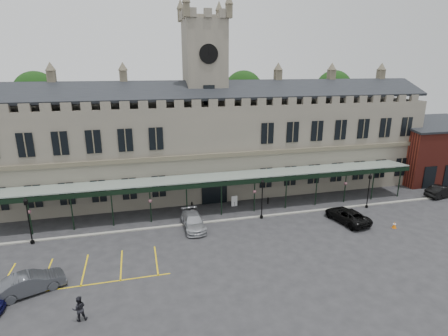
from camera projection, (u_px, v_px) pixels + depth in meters
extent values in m
plane|color=#262528|center=(239.00, 244.00, 33.87)|extent=(140.00, 140.00, 0.00)
cube|color=#656054|center=(206.00, 148.00, 47.08)|extent=(60.00, 10.00, 12.00)
cube|color=brown|center=(214.00, 156.00, 42.20)|extent=(60.00, 0.35, 0.50)
cube|color=black|center=(209.00, 90.00, 42.57)|extent=(60.00, 4.77, 2.20)
cube|color=black|center=(201.00, 88.00, 47.22)|extent=(60.00, 4.77, 2.20)
cube|color=black|center=(214.00, 189.00, 43.48)|extent=(3.20, 0.18, 3.80)
cube|color=#656054|center=(205.00, 111.00, 45.68)|extent=(5.00, 5.00, 22.00)
cylinder|color=silver|center=(209.00, 54.00, 41.33)|extent=(2.20, 0.12, 2.20)
cylinder|color=black|center=(209.00, 54.00, 41.27)|extent=(2.30, 0.04, 2.30)
cube|color=black|center=(209.00, 97.00, 42.73)|extent=(1.40, 0.12, 2.80)
cube|color=#8C9E93|center=(218.00, 177.00, 41.09)|extent=(50.00, 4.00, 0.40)
cube|color=black|center=(222.00, 184.00, 39.30)|extent=(50.00, 0.18, 0.50)
cube|color=maroon|center=(430.00, 153.00, 52.86)|extent=(12.00, 8.00, 8.00)
cube|color=black|center=(435.00, 123.00, 51.60)|extent=(12.40, 8.36, 1.47)
cube|color=gray|center=(225.00, 220.00, 38.97)|extent=(60.00, 0.40, 0.12)
cylinder|color=#332314|center=(44.00, 143.00, 50.27)|extent=(0.70, 0.70, 12.00)
sphere|color=black|center=(37.00, 93.00, 48.31)|extent=(6.00, 6.00, 6.00)
cylinder|color=#332314|center=(243.00, 133.00, 57.34)|extent=(0.70, 0.70, 12.00)
sphere|color=black|center=(243.00, 90.00, 55.38)|extent=(6.00, 6.00, 6.00)
cylinder|color=#332314|center=(330.00, 129.00, 61.11)|extent=(0.70, 0.70, 12.00)
sphere|color=black|center=(334.00, 88.00, 59.15)|extent=(6.00, 6.00, 6.00)
cylinder|color=black|center=(33.00, 242.00, 33.92)|extent=(0.37, 0.37, 0.31)
cylinder|color=black|center=(29.00, 224.00, 33.39)|extent=(0.12, 0.12, 4.12)
cube|color=black|center=(26.00, 203.00, 32.77)|extent=(0.29, 0.29, 0.41)
cone|color=black|center=(25.00, 199.00, 32.67)|extent=(0.45, 0.45, 0.31)
cylinder|color=black|center=(261.00, 217.00, 39.61)|extent=(0.36, 0.36, 0.30)
cylinder|color=black|center=(262.00, 202.00, 39.09)|extent=(0.12, 0.12, 4.01)
cube|color=black|center=(263.00, 184.00, 38.49)|extent=(0.28, 0.28, 0.40)
cone|color=black|center=(263.00, 180.00, 38.39)|extent=(0.44, 0.44, 0.30)
cylinder|color=black|center=(367.00, 206.00, 42.60)|extent=(0.34, 0.34, 0.28)
cylinder|color=black|center=(368.00, 193.00, 42.12)|extent=(0.11, 0.11, 3.73)
cube|color=black|center=(370.00, 177.00, 41.55)|extent=(0.26, 0.26, 0.37)
cone|color=black|center=(370.00, 175.00, 41.46)|extent=(0.41, 0.41, 0.28)
cube|color=#DB6206|center=(394.00, 228.00, 37.23)|extent=(0.38, 0.38, 0.04)
cone|color=#DB6206|center=(394.00, 225.00, 37.14)|extent=(0.44, 0.44, 0.71)
cylinder|color=silver|center=(395.00, 224.00, 37.11)|extent=(0.29, 0.29, 0.10)
cylinder|color=black|center=(234.00, 204.00, 43.00)|extent=(0.07, 0.07, 0.55)
cube|color=silver|center=(234.00, 201.00, 42.89)|extent=(0.77, 0.12, 1.32)
cylinder|color=black|center=(192.00, 206.00, 41.93)|extent=(0.17, 0.17, 0.97)
cylinder|color=black|center=(268.00, 201.00, 43.64)|extent=(0.15, 0.15, 0.86)
imported|color=#3B3E43|center=(31.00, 283.00, 26.44)|extent=(5.15, 3.39, 1.60)
imported|color=#989BA0|center=(193.00, 221.00, 37.03)|extent=(2.23, 5.24, 1.51)
imported|color=black|center=(347.00, 216.00, 38.51)|extent=(3.47, 5.78, 1.50)
imported|color=black|center=(442.00, 191.00, 45.90)|extent=(4.95, 2.38, 1.57)
imported|color=black|center=(79.00, 309.00, 23.47)|extent=(0.98, 0.82, 1.82)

